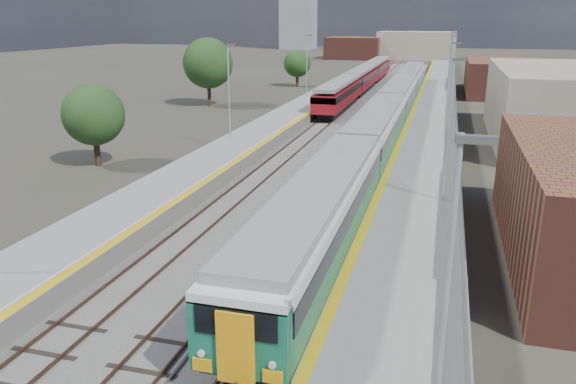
% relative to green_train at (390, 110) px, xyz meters
% --- Properties ---
extents(ground, '(320.00, 320.00, 0.00)m').
position_rel_green_train_xyz_m(ground, '(-1.50, 5.46, -2.24)').
color(ground, '#47443A').
rests_on(ground, ground).
extents(ballast_bed, '(10.50, 155.00, 0.06)m').
position_rel_green_train_xyz_m(ballast_bed, '(-3.75, 7.96, -2.21)').
color(ballast_bed, '#565451').
rests_on(ballast_bed, ground).
extents(tracks, '(8.96, 160.00, 0.17)m').
position_rel_green_train_xyz_m(tracks, '(-3.15, 9.64, -2.14)').
color(tracks, '#4C3323').
rests_on(tracks, ground).
extents(platform_right, '(4.70, 155.00, 8.52)m').
position_rel_green_train_xyz_m(platform_right, '(3.78, 7.95, -1.71)').
color(platform_right, slate).
rests_on(platform_right, ground).
extents(platform_left, '(4.30, 155.00, 8.52)m').
position_rel_green_train_xyz_m(platform_left, '(-10.55, 7.95, -1.72)').
color(platform_left, slate).
rests_on(platform_left, ground).
extents(buildings, '(72.00, 185.50, 40.00)m').
position_rel_green_train_xyz_m(buildings, '(-19.62, 94.06, 8.46)').
color(buildings, brown).
rests_on(buildings, ground).
extents(green_train, '(2.89, 80.49, 3.18)m').
position_rel_green_train_xyz_m(green_train, '(0.00, 0.00, 0.00)').
color(green_train, black).
rests_on(green_train, ground).
extents(red_train, '(2.68, 54.44, 3.38)m').
position_rel_green_train_xyz_m(red_train, '(-7.00, 30.38, -0.24)').
color(red_train, black).
rests_on(red_train, ground).
extents(tree_a, '(4.41, 4.41, 5.98)m').
position_rel_green_train_xyz_m(tree_a, '(-19.37, -17.57, 1.52)').
color(tree_a, '#382619').
rests_on(tree_a, ground).
extents(tree_b, '(6.06, 6.06, 8.22)m').
position_rel_green_train_xyz_m(tree_b, '(-23.13, 11.88, 2.93)').
color(tree_b, '#382619').
rests_on(tree_b, ground).
extents(tree_c, '(4.23, 4.23, 5.74)m').
position_rel_green_train_xyz_m(tree_c, '(-17.87, 34.48, 1.37)').
color(tree_c, '#382619').
rests_on(tree_c, ground).
extents(tree_d, '(3.98, 3.98, 5.39)m').
position_rel_green_train_xyz_m(tree_d, '(18.26, 26.12, 1.15)').
color(tree_d, '#382619').
rests_on(tree_d, ground).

